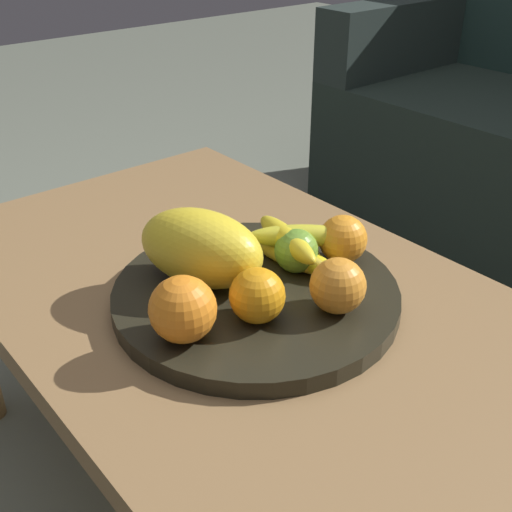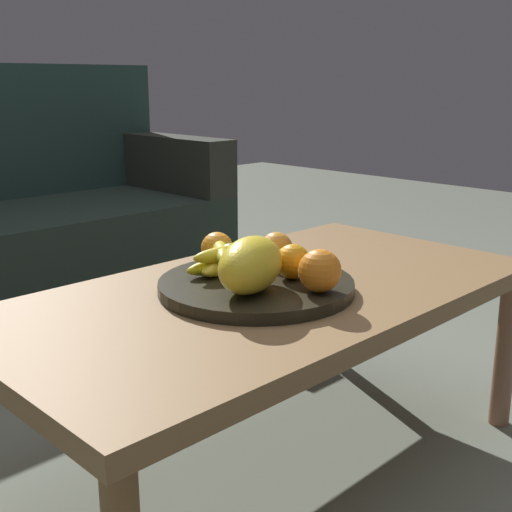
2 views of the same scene
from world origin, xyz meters
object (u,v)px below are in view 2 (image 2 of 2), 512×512
coffee_table (271,307)px  orange_right (276,249)px  melon_large_front (251,265)px  banana_bunch (223,260)px  orange_front (217,248)px  orange_back (320,271)px  orange_left (293,262)px  fruit_bowl (256,286)px  apple_front (231,258)px

coffee_table → orange_right: orange_right is taller
melon_large_front → banana_bunch: (0.05, 0.13, -0.03)m
melon_large_front → orange_front: bearing=66.4°
orange_front → orange_back: orange_back is taller
banana_bunch → orange_front: bearing=58.8°
coffee_table → orange_front: orange_front is taller
melon_large_front → banana_bunch: size_ratio=1.09×
orange_front → orange_left: (0.04, -0.19, 0.00)m
fruit_bowl → melon_large_front: size_ratio=2.15×
orange_left → orange_back: size_ratio=0.86×
fruit_bowl → orange_left: size_ratio=5.53×
orange_left → orange_right: 0.11m
melon_large_front → orange_left: melon_large_front is taller
melon_large_front → apple_front: size_ratio=2.91×
coffee_table → melon_large_front: melon_large_front is taller
coffee_table → melon_large_front: bearing=-155.7°
orange_right → banana_bunch: 0.13m
apple_front → orange_back: bearing=-81.7°
fruit_bowl → banana_bunch: 0.09m
fruit_bowl → banana_bunch: bearing=100.3°
orange_front → fruit_bowl: bearing=-99.1°
coffee_table → apple_front: size_ratio=18.71×
orange_right → coffee_table: bearing=-144.0°
orange_right → apple_front: 0.11m
coffee_table → banana_bunch: banana_bunch is taller
melon_large_front → orange_back: melon_large_front is taller
orange_front → orange_back: 0.29m
orange_left → orange_back: orange_back is taller
coffee_table → banana_bunch: (-0.06, 0.08, 0.10)m
coffee_table → melon_large_front: 0.17m
coffee_table → fruit_bowl: fruit_bowl is taller
apple_front → banana_bunch: 0.02m
melon_large_front → orange_right: size_ratio=2.51×
melon_large_front → orange_back: size_ratio=2.22×
orange_right → orange_back: size_ratio=0.88×
orange_front → orange_left: 0.19m
orange_front → apple_front: (-0.02, -0.07, -0.00)m
fruit_bowl → banana_bunch: banana_bunch is taller
fruit_bowl → melon_large_front: melon_large_front is taller
banana_bunch → orange_back: bearing=-78.1°
fruit_bowl → orange_front: size_ratio=5.57×
orange_left → apple_front: orange_left is taller
coffee_table → orange_front: 0.18m
coffee_table → orange_right: (0.07, 0.05, 0.11)m
orange_front → orange_right: 0.13m
melon_large_front → orange_front: 0.21m
melon_large_front → orange_right: 0.19m
orange_left → melon_large_front: bearing=-179.7°
coffee_table → orange_left: bearing=-71.1°
fruit_bowl → coffee_table: bearing=-0.5°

